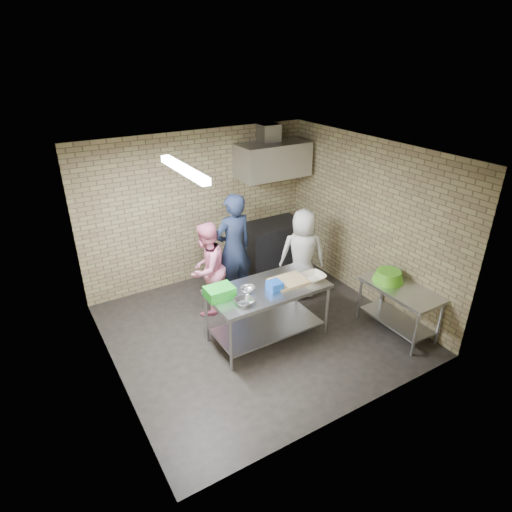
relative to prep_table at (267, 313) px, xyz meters
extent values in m
plane|color=black|center=(-0.04, 0.23, -0.43)|extent=(4.20, 4.20, 0.00)
plane|color=black|center=(-0.04, 0.23, 2.27)|extent=(4.20, 4.20, 0.00)
cube|color=tan|center=(-0.04, 2.23, 0.92)|extent=(4.20, 0.06, 2.70)
cube|color=tan|center=(-0.04, -1.77, 0.92)|extent=(4.20, 0.06, 2.70)
cube|color=tan|center=(-2.14, 0.23, 0.92)|extent=(0.06, 4.00, 2.70)
cube|color=tan|center=(2.06, 0.23, 0.92)|extent=(0.06, 4.00, 2.70)
cube|color=#B6B7BD|center=(0.00, 0.00, 0.00)|extent=(1.71, 0.85, 0.85)
cube|color=silver|center=(1.76, -0.87, -0.05)|extent=(0.60, 1.20, 0.75)
cube|color=black|center=(1.31, 1.88, 0.02)|extent=(1.20, 0.70, 0.90)
cube|color=silver|center=(1.31, 1.93, 1.67)|extent=(1.30, 0.60, 0.60)
cube|color=#A5A8AD|center=(1.31, 2.08, 2.12)|extent=(0.35, 0.30, 0.30)
cube|color=#3F2B19|center=(1.61, 2.12, 1.49)|extent=(0.80, 0.20, 0.04)
cube|color=white|center=(-1.04, 0.23, 2.21)|extent=(0.10, 1.25, 0.08)
cube|color=green|center=(-0.70, 0.12, 0.50)|extent=(0.38, 0.28, 0.15)
cube|color=#184EB6|center=(0.05, -0.10, 0.49)|extent=(0.19, 0.19, 0.12)
cube|color=tan|center=(0.35, -0.02, 0.44)|extent=(0.52, 0.40, 0.03)
imported|color=silver|center=(-0.50, -0.20, 0.46)|extent=(0.27, 0.27, 0.07)
imported|color=silver|center=(-0.30, 0.05, 0.46)|extent=(0.20, 0.20, 0.06)
imported|color=beige|center=(0.70, -0.15, 0.47)|extent=(0.33, 0.33, 0.08)
cylinder|color=#B22619|center=(1.36, 2.12, 1.60)|extent=(0.07, 0.07, 0.18)
cylinder|color=green|center=(1.76, 2.12, 1.59)|extent=(0.06, 0.06, 0.15)
imported|color=#151B35|center=(0.11, 1.22, 0.51)|extent=(0.71, 0.49, 1.88)
imported|color=pink|center=(-0.44, 1.10, 0.34)|extent=(0.94, 0.89, 1.53)
imported|color=silver|center=(1.16, 0.74, 0.35)|extent=(0.91, 0.81, 1.56)
camera|label=1|loc=(-2.85, -4.43, 3.52)|focal=30.21mm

